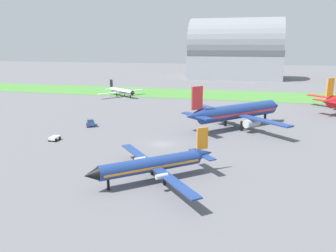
% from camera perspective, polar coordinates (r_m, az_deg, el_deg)
% --- Properties ---
extents(ground_plane, '(600.00, 600.00, 0.00)m').
position_cam_1_polar(ground_plane, '(68.93, -1.03, -3.11)').
color(ground_plane, slate).
extents(grass_taxiway_strip, '(360.00, 28.00, 0.08)m').
position_cam_1_polar(grass_taxiway_strip, '(139.44, 7.03, 5.41)').
color(grass_taxiway_strip, '#478438').
rests_on(grass_taxiway_strip, ground_plane).
extents(airplane_midfield_jet, '(24.77, 25.48, 11.12)m').
position_cam_1_polar(airplane_midfield_jet, '(83.25, 11.72, 2.39)').
color(airplane_midfield_jet, navy).
rests_on(airplane_midfield_jet, ground_plane).
extents(airplane_foreground_turboprop, '(17.58, 19.41, 7.34)m').
position_cam_1_polar(airplane_foreground_turboprop, '(49.94, -2.43, -6.52)').
color(airplane_foreground_turboprop, navy).
rests_on(airplane_foreground_turboprop, ground_plane).
extents(airplane_taxiing_turboprop, '(15.89, 18.13, 6.26)m').
position_cam_1_polar(airplane_taxiing_turboprop, '(133.37, -7.98, 5.98)').
color(airplane_taxiing_turboprop, silver).
rests_on(airplane_taxiing_turboprop, ground_plane).
extents(pushback_tug_near_gate, '(3.35, 4.02, 1.95)m').
position_cam_1_polar(pushback_tug_near_gate, '(85.99, -13.16, 0.56)').
color(pushback_tug_near_gate, '#334FB2').
rests_on(pushback_tug_near_gate, ground_plane).
extents(baggage_cart_midfield, '(1.87, 2.48, 0.90)m').
position_cam_1_polar(baggage_cart_midfield, '(75.25, -18.90, -1.97)').
color(baggage_cart_midfield, white).
rests_on(baggage_cart_midfield, ground_plane).
extents(hangar_distant, '(54.79, 31.22, 35.71)m').
position_cam_1_polar(hangar_distant, '(209.12, 11.48, 12.43)').
color(hangar_distant, '#9399A3').
rests_on(hangar_distant, ground_plane).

